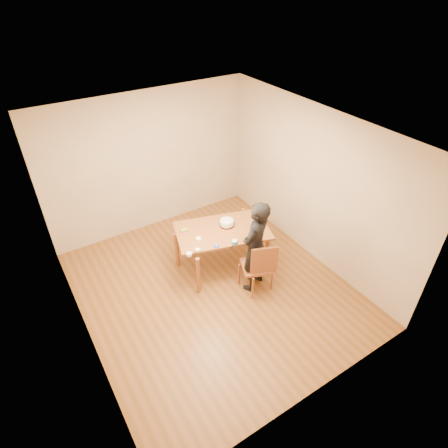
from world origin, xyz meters
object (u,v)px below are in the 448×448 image
dining_chair (256,266)px  cake (227,223)px  dining_table (222,231)px  cake_plate (227,225)px  person (255,247)px

dining_chair → cake: bearing=112.4°
dining_table → cake: (0.13, 0.07, 0.08)m
dining_table → dining_chair: size_ratio=3.45×
dining_table → cake_plate: cake_plate is taller
cake → person: bearing=-88.8°
dining_chair → cake: size_ratio=1.89×
cake_plate → person: 0.80m
dining_table → cake: bearing=45.2°
dining_chair → person: size_ratio=0.28×
dining_chair → cake_plate: cake_plate is taller
dining_table → person: person is taller
cake_plate → cake: bearing=0.0°
cake_plate → cake: (0.00, 0.00, 0.05)m
person → dining_chair: bearing=65.7°
dining_chair → cake: 0.92m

